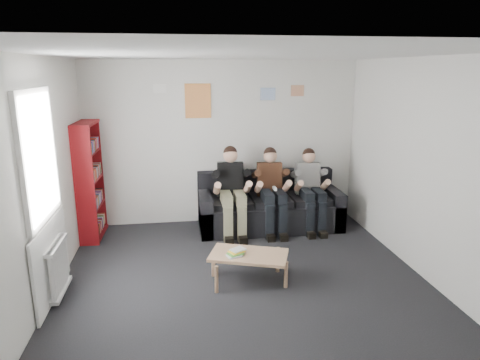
{
  "coord_description": "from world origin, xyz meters",
  "views": [
    {
      "loc": [
        -0.76,
        -4.52,
        2.55
      ],
      "look_at": [
        0.11,
        1.3,
        1.02
      ],
      "focal_mm": 32.0,
      "sensor_mm": 36.0,
      "label": 1
    }
  ],
  "objects_px": {
    "bookshelf": "(90,181)",
    "coffee_table": "(249,257)",
    "sofa": "(269,208)",
    "person_left": "(232,192)",
    "person_middle": "(272,191)",
    "person_right": "(311,190)"
  },
  "relations": [
    {
      "from": "sofa",
      "to": "bookshelf",
      "type": "bearing_deg",
      "value": -179.63
    },
    {
      "from": "bookshelf",
      "to": "person_right",
      "type": "height_order",
      "value": "bookshelf"
    },
    {
      "from": "person_left",
      "to": "person_middle",
      "type": "distance_m",
      "value": 0.64
    },
    {
      "from": "sofa",
      "to": "person_right",
      "type": "relative_size",
      "value": 1.75
    },
    {
      "from": "coffee_table",
      "to": "person_left",
      "type": "relative_size",
      "value": 0.67
    },
    {
      "from": "bookshelf",
      "to": "person_middle",
      "type": "bearing_deg",
      "value": -1.79
    },
    {
      "from": "bookshelf",
      "to": "person_left",
      "type": "xyz_separation_m",
      "value": [
        2.15,
        -0.19,
        -0.21
      ]
    },
    {
      "from": "sofa",
      "to": "person_middle",
      "type": "height_order",
      "value": "person_middle"
    },
    {
      "from": "bookshelf",
      "to": "coffee_table",
      "type": "distance_m",
      "value": 2.88
    },
    {
      "from": "person_left",
      "to": "bookshelf",
      "type": "bearing_deg",
      "value": -179.02
    },
    {
      "from": "coffee_table",
      "to": "person_right",
      "type": "bearing_deg",
      "value": 51.93
    },
    {
      "from": "sofa",
      "to": "coffee_table",
      "type": "relative_size",
      "value": 2.48
    },
    {
      "from": "person_left",
      "to": "person_right",
      "type": "height_order",
      "value": "person_left"
    },
    {
      "from": "coffee_table",
      "to": "person_middle",
      "type": "bearing_deg",
      "value": 68.43
    },
    {
      "from": "sofa",
      "to": "person_middle",
      "type": "xyz_separation_m",
      "value": [
        0.0,
        -0.21,
        0.35
      ]
    },
    {
      "from": "bookshelf",
      "to": "coffee_table",
      "type": "relative_size",
      "value": 1.93
    },
    {
      "from": "bookshelf",
      "to": "person_left",
      "type": "bearing_deg",
      "value": -2.97
    },
    {
      "from": "person_middle",
      "to": "coffee_table",
      "type": "bearing_deg",
      "value": -104.08
    },
    {
      "from": "sofa",
      "to": "bookshelf",
      "type": "xyz_separation_m",
      "value": [
        -2.8,
        -0.02,
        0.58
      ]
    },
    {
      "from": "person_middle",
      "to": "sofa",
      "type": "bearing_deg",
      "value": 97.49
    },
    {
      "from": "sofa",
      "to": "person_middle",
      "type": "bearing_deg",
      "value": -90.0
    },
    {
      "from": "bookshelf",
      "to": "person_right",
      "type": "distance_m",
      "value": 3.45
    }
  ]
}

